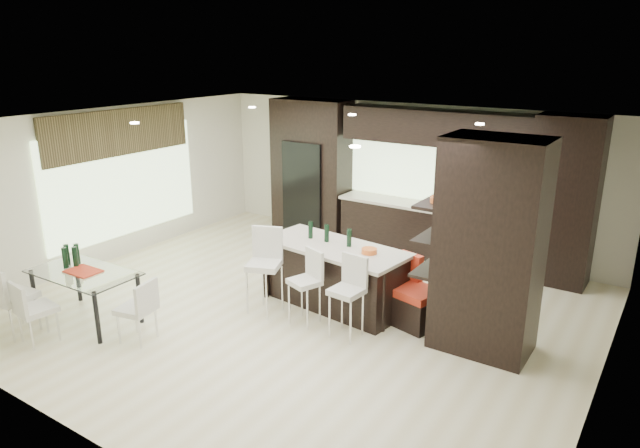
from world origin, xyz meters
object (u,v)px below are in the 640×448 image
Objects in this scene: bench at (393,298)px; stool_mid at (305,295)px; chair_end at (136,313)px; stool_right at (346,306)px; chair_near at (37,314)px; chair_far at (14,301)px; kitchen_island at (334,275)px; stool_left at (264,280)px; dining_table at (87,296)px; floor_vase at (465,294)px.

stool_mid is at bearing -121.03° from bench.
stool_mid is at bearing -54.92° from chair_end.
stool_right is 3.99m from chair_near.
chair_near is at bearing -122.95° from bench.
stool_right is 4.41m from chair_far.
kitchen_island is at bearing 40.59° from chair_far.
stool_right is at bearing 19.20° from stool_mid.
chair_near reaches higher than bench.
stool_left is 0.68m from stool_mid.
chair_near is (-3.26, -2.31, -0.05)m from stool_right.
dining_table is (-3.49, -2.50, 0.10)m from bench.
floor_vase is 5.95m from chair_far.
chair_end reaches higher than dining_table.
stool_right is 0.64× the size of bench.
stool_left is 1.18× the size of stool_mid.
kitchen_island is 2.47× the size of stool_right.
dining_table is at bearing -148.96° from stool_right.
bench is 1.79× the size of chair_end.
floor_vase reaches higher than chair_far.
stool_left reaches higher than bench.
floor_vase is at bearing 43.60° from stool_mid.
chair_end is at bearing -144.85° from floor_vase.
bench is at bearing 177.92° from floor_vase.
dining_table is at bearing 52.92° from chair_far.
dining_table is 1.90× the size of chair_near.
stool_left is at bearing -173.96° from stool_right.
chair_far is at bearing -122.39° from stool_mid.
kitchen_island is at bearing -157.20° from bench.
chair_far is at bearing -123.44° from dining_table.
stool_mid is at bearing -19.02° from stool_left.
chair_near is 0.48m from chair_far.
kitchen_island is at bearing 27.74° from stool_left.
chair_near is (0.00, -0.72, 0.03)m from dining_table.
bench is at bearing -55.53° from chair_end.
floor_vase reaches higher than kitchen_island.
chair_far reaches higher than chair_end.
bench is 1.53× the size of chair_far.
chair_far reaches higher than stool_mid.
chair_near is (-4.54, -3.18, -0.21)m from floor_vase.
stool_right reaches higher than bench.
stool_mid is 2.22m from chair_end.
chair_near reaches higher than dining_table.
stool_mid is 3.47m from chair_near.
chair_far is (-3.73, -2.35, 0.01)m from stool_right.
stool_mid is 0.61× the size of bench.
kitchen_island is 0.76m from stool_mid.
chair_near is at bearing -118.05° from stool_mid.
stool_right reaches higher than stool_mid.
floor_vase is 1.55× the size of chair_end.
chair_far is at bearing 105.18° from chair_end.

